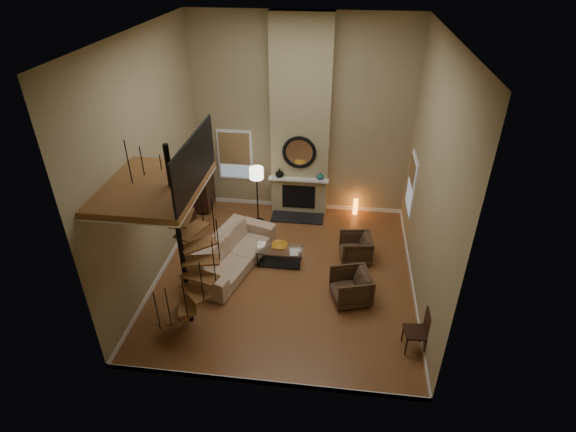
# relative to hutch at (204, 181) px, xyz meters

# --- Properties ---
(ground) EXTENTS (6.00, 6.50, 0.01)m
(ground) POSITION_rel_hutch_xyz_m (2.76, -2.77, -0.95)
(ground) COLOR #955D30
(ground) RESTS_ON ground
(back_wall) EXTENTS (6.00, 0.02, 5.50)m
(back_wall) POSITION_rel_hutch_xyz_m (2.76, 0.48, 1.80)
(back_wall) COLOR #9D8D65
(back_wall) RESTS_ON ground
(front_wall) EXTENTS (6.00, 0.02, 5.50)m
(front_wall) POSITION_rel_hutch_xyz_m (2.76, -6.02, 1.80)
(front_wall) COLOR #9D8D65
(front_wall) RESTS_ON ground
(left_wall) EXTENTS (0.02, 6.50, 5.50)m
(left_wall) POSITION_rel_hutch_xyz_m (-0.24, -2.77, 1.80)
(left_wall) COLOR #9D8D65
(left_wall) RESTS_ON ground
(right_wall) EXTENTS (0.02, 6.50, 5.50)m
(right_wall) POSITION_rel_hutch_xyz_m (5.76, -2.77, 1.80)
(right_wall) COLOR #9D8D65
(right_wall) RESTS_ON ground
(ceiling) EXTENTS (6.00, 6.50, 0.01)m
(ceiling) POSITION_rel_hutch_xyz_m (2.76, -2.77, 4.54)
(ceiling) COLOR silver
(ceiling) RESTS_ON back_wall
(baseboard_back) EXTENTS (6.00, 0.02, 0.12)m
(baseboard_back) POSITION_rel_hutch_xyz_m (2.76, 0.47, -0.89)
(baseboard_back) COLOR white
(baseboard_back) RESTS_ON ground
(baseboard_front) EXTENTS (6.00, 0.02, 0.12)m
(baseboard_front) POSITION_rel_hutch_xyz_m (2.76, -6.01, -0.89)
(baseboard_front) COLOR white
(baseboard_front) RESTS_ON ground
(baseboard_left) EXTENTS (0.02, 6.50, 0.12)m
(baseboard_left) POSITION_rel_hutch_xyz_m (-0.23, -2.77, -0.89)
(baseboard_left) COLOR white
(baseboard_left) RESTS_ON ground
(baseboard_right) EXTENTS (0.02, 6.50, 0.12)m
(baseboard_right) POSITION_rel_hutch_xyz_m (5.75, -2.77, -0.89)
(baseboard_right) COLOR white
(baseboard_right) RESTS_ON ground
(chimney_breast) EXTENTS (1.60, 0.38, 5.50)m
(chimney_breast) POSITION_rel_hutch_xyz_m (2.76, 0.29, 1.80)
(chimney_breast) COLOR #9C8F65
(chimney_breast) RESTS_ON ground
(hearth) EXTENTS (1.50, 0.60, 0.04)m
(hearth) POSITION_rel_hutch_xyz_m (2.76, -0.20, -0.93)
(hearth) COLOR black
(hearth) RESTS_ON ground
(firebox) EXTENTS (0.95, 0.02, 0.72)m
(firebox) POSITION_rel_hutch_xyz_m (2.76, 0.09, -0.40)
(firebox) COLOR black
(firebox) RESTS_ON chimney_breast
(mantel) EXTENTS (1.70, 0.18, 0.06)m
(mantel) POSITION_rel_hutch_xyz_m (2.76, 0.01, 0.20)
(mantel) COLOR white
(mantel) RESTS_ON chimney_breast
(mirror_frame) EXTENTS (0.94, 0.10, 0.94)m
(mirror_frame) POSITION_rel_hutch_xyz_m (2.76, 0.07, 1.00)
(mirror_frame) COLOR black
(mirror_frame) RESTS_ON chimney_breast
(mirror_disc) EXTENTS (0.80, 0.01, 0.80)m
(mirror_disc) POSITION_rel_hutch_xyz_m (2.76, 0.08, 1.00)
(mirror_disc) COLOR white
(mirror_disc) RESTS_ON chimney_breast
(vase_left) EXTENTS (0.24, 0.24, 0.25)m
(vase_left) POSITION_rel_hutch_xyz_m (2.21, 0.05, 0.35)
(vase_left) COLOR black
(vase_left) RESTS_ON mantel
(vase_right) EXTENTS (0.20, 0.20, 0.21)m
(vase_right) POSITION_rel_hutch_xyz_m (3.36, 0.05, 0.33)
(vase_right) COLOR #195557
(vase_right) RESTS_ON mantel
(window_back) EXTENTS (1.02, 0.06, 1.52)m
(window_back) POSITION_rel_hutch_xyz_m (0.86, 0.46, 0.67)
(window_back) COLOR white
(window_back) RESTS_ON back_wall
(window_right) EXTENTS (0.06, 1.02, 1.52)m
(window_right) POSITION_rel_hutch_xyz_m (5.73, -0.77, 0.68)
(window_right) COLOR white
(window_right) RESTS_ON right_wall
(entry_door) EXTENTS (0.10, 1.05, 2.16)m
(entry_door) POSITION_rel_hutch_xyz_m (-0.19, -0.97, 0.10)
(entry_door) COLOR white
(entry_door) RESTS_ON ground
(loft) EXTENTS (1.70, 2.20, 1.09)m
(loft) POSITION_rel_hutch_xyz_m (0.72, -4.57, 2.29)
(loft) COLOR brown
(loft) RESTS_ON left_wall
(spiral_stair) EXTENTS (1.47, 1.47, 4.06)m
(spiral_stair) POSITION_rel_hutch_xyz_m (0.98, -4.56, 0.83)
(spiral_stair) COLOR black
(spiral_stair) RESTS_ON ground
(hutch) EXTENTS (0.37, 0.78, 1.75)m
(hutch) POSITION_rel_hutch_xyz_m (0.00, 0.00, 0.00)
(hutch) COLOR black
(hutch) RESTS_ON ground
(sofa) EXTENTS (1.82, 2.96, 0.81)m
(sofa) POSITION_rel_hutch_xyz_m (1.41, -2.57, -0.55)
(sofa) COLOR tan
(sofa) RESTS_ON ground
(armchair_near) EXTENTS (0.86, 0.84, 0.70)m
(armchair_near) POSITION_rel_hutch_xyz_m (4.48, -1.97, -0.60)
(armchair_near) COLOR #432F1F
(armchair_near) RESTS_ON ground
(armchair_far) EXTENTS (1.02, 1.01, 0.75)m
(armchair_far) POSITION_rel_hutch_xyz_m (4.38, -3.47, -0.60)
(armchair_far) COLOR #432F1F
(armchair_far) RESTS_ON ground
(coffee_table) EXTENTS (1.13, 0.57, 0.44)m
(coffee_table) POSITION_rel_hutch_xyz_m (2.55, -2.38, -0.67)
(coffee_table) COLOR silver
(coffee_table) RESTS_ON ground
(bowl) EXTENTS (0.39, 0.39, 0.10)m
(bowl) POSITION_rel_hutch_xyz_m (2.55, -2.33, -0.45)
(bowl) COLOR orange
(bowl) RESTS_ON coffee_table
(book) EXTENTS (0.25, 0.30, 0.03)m
(book) POSITION_rel_hutch_xyz_m (2.90, -2.53, -0.49)
(book) COLOR gray
(book) RESTS_ON coffee_table
(floor_lamp) EXTENTS (0.38, 0.38, 1.70)m
(floor_lamp) POSITION_rel_hutch_xyz_m (1.67, -0.52, 0.46)
(floor_lamp) COLOR black
(floor_lamp) RESTS_ON ground
(accent_lamp) EXTENTS (0.13, 0.13, 0.47)m
(accent_lamp) POSITION_rel_hutch_xyz_m (4.42, 0.26, -0.70)
(accent_lamp) COLOR orange
(accent_lamp) RESTS_ON ground
(side_chair) EXTENTS (0.47, 0.46, 0.94)m
(side_chair) POSITION_rel_hutch_xyz_m (5.64, -4.77, -0.42)
(side_chair) COLOR black
(side_chair) RESTS_ON ground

